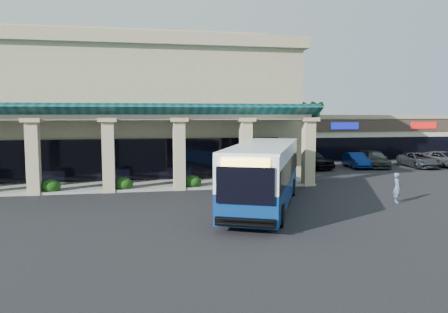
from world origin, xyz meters
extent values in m
plane|color=black|center=(0.00, 0.00, 0.00)|extent=(110.00, 110.00, 0.00)
imported|color=slate|center=(8.67, -1.35, 0.85)|extent=(0.56, 0.71, 1.70)
imported|color=black|center=(9.89, 14.13, 0.86)|extent=(3.31, 5.42, 1.72)
imported|color=navy|center=(14.30, 13.94, 0.70)|extent=(2.10, 4.43, 1.40)
imported|color=#2A2A2C|center=(16.25, 14.01, 0.73)|extent=(3.31, 5.37, 1.45)
imported|color=#292C33|center=(20.23, 13.02, 0.69)|extent=(2.80, 5.19, 1.38)
imported|color=#3E4145|center=(22.89, 13.03, 0.73)|extent=(4.03, 5.76, 1.46)
camera|label=1|loc=(-5.64, -23.32, 5.00)|focal=35.00mm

